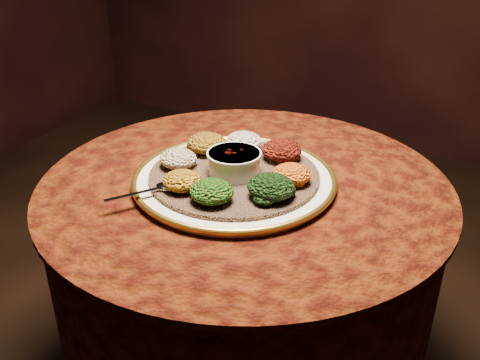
% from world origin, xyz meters
% --- Properties ---
extents(table, '(0.96, 0.96, 0.73)m').
position_xyz_m(table, '(0.00, 0.00, 0.55)').
color(table, black).
rests_on(table, ground).
extents(platter, '(0.52, 0.52, 0.02)m').
position_xyz_m(platter, '(-0.02, -0.02, 0.75)').
color(platter, silver).
rests_on(platter, table).
extents(injera, '(0.51, 0.51, 0.01)m').
position_xyz_m(injera, '(-0.02, -0.02, 0.76)').
color(injera, brown).
rests_on(injera, platter).
extents(stew_bowl, '(0.12, 0.12, 0.05)m').
position_xyz_m(stew_bowl, '(-0.02, -0.02, 0.79)').
color(stew_bowl, silver).
rests_on(stew_bowl, injera).
extents(spoon, '(0.11, 0.13, 0.01)m').
position_xyz_m(spoon, '(-0.12, -0.16, 0.77)').
color(spoon, silver).
rests_on(spoon, injera).
extents(portion_ayib, '(0.09, 0.09, 0.04)m').
position_xyz_m(portion_ayib, '(-0.05, 0.11, 0.78)').
color(portion_ayib, white).
rests_on(portion_ayib, injera).
extents(portion_kitfo, '(0.10, 0.09, 0.05)m').
position_xyz_m(portion_kitfo, '(0.05, 0.09, 0.79)').
color(portion_kitfo, black).
rests_on(portion_kitfo, injera).
extents(portion_tikil, '(0.09, 0.08, 0.04)m').
position_xyz_m(portion_tikil, '(0.12, -0.01, 0.78)').
color(portion_tikil, '#B8740F').
rests_on(portion_tikil, injera).
extents(portion_gomen, '(0.10, 0.10, 0.05)m').
position_xyz_m(portion_gomen, '(0.10, -0.09, 0.79)').
color(portion_gomen, black).
rests_on(portion_gomen, injera).
extents(portion_mixveg, '(0.09, 0.09, 0.04)m').
position_xyz_m(portion_mixveg, '(-0.00, -0.16, 0.78)').
color(portion_mixveg, '#A5380A').
rests_on(portion_mixveg, injera).
extents(portion_kik, '(0.09, 0.08, 0.04)m').
position_xyz_m(portion_kik, '(-0.08, -0.14, 0.78)').
color(portion_kik, '#C07A11').
rests_on(portion_kik, injera).
extents(portion_timatim, '(0.09, 0.08, 0.04)m').
position_xyz_m(portion_timatim, '(-0.15, -0.05, 0.78)').
color(portion_timatim, maroon).
rests_on(portion_timatim, injera).
extents(portion_shiro, '(0.10, 0.09, 0.05)m').
position_xyz_m(portion_shiro, '(-0.13, 0.05, 0.79)').
color(portion_shiro, '#84580F').
rests_on(portion_shiro, injera).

